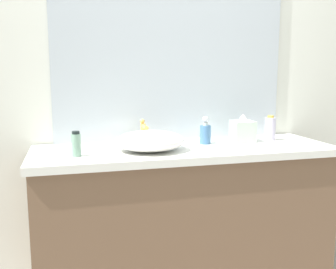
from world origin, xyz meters
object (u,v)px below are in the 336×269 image
sink_basin (150,141)px  perfume_bottle (76,144)px  lotion_bottle (270,129)px  tissue_box (243,130)px  soap_dispenser (205,133)px

sink_basin → perfume_bottle: (-0.39, -0.05, 0.01)m
sink_basin → perfume_bottle: bearing=-173.2°
lotion_bottle → perfume_bottle: 1.21m
lotion_bottle → perfume_bottle: size_ratio=1.21×
sink_basin → tissue_box: tissue_box is taller
sink_basin → lotion_bottle: lotion_bottle is taller
perfume_bottle → sink_basin: bearing=6.8°
soap_dispenser → perfume_bottle: bearing=-167.8°
sink_basin → lotion_bottle: (0.80, 0.13, 0.02)m
lotion_bottle → tissue_box: (-0.19, -0.00, -0.00)m
lotion_bottle → tissue_box: 0.19m
sink_basin → soap_dispenser: (0.36, 0.12, 0.01)m
soap_dispenser → lotion_bottle: 0.44m
soap_dispenser → perfume_bottle: (-0.76, -0.16, -0.00)m
sink_basin → soap_dispenser: bearing=17.8°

